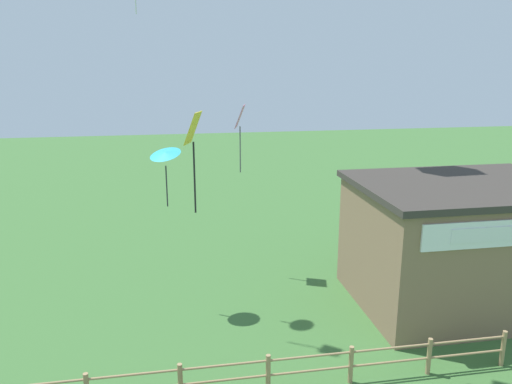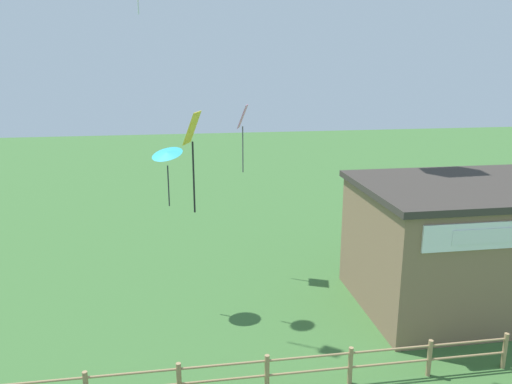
# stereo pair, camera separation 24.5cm
# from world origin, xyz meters

# --- Properties ---
(wooden_fence) EXTENTS (15.01, 0.14, 1.19)m
(wooden_fence) POSITION_xyz_m (-0.00, 5.99, 0.68)
(wooden_fence) COLOR #9E7F56
(wooden_fence) RESTS_ON ground_plane
(seaside_building) EXTENTS (8.05, 6.09, 4.83)m
(seaside_building) POSITION_xyz_m (8.39, 10.23, 2.43)
(seaside_building) COLOR #84664C
(seaside_building) RESTS_ON ground_plane
(kite_yellow_diamond) EXTENTS (0.54, 0.72, 2.70)m
(kite_yellow_diamond) POSITION_xyz_m (-1.87, 6.75, 7.16)
(kite_yellow_diamond) COLOR yellow
(kite_pink_diamond) EXTENTS (0.58, 0.82, 2.88)m
(kite_pink_diamond) POSITION_xyz_m (0.48, 14.62, 6.64)
(kite_pink_diamond) COLOR pink
(kite_cyan_delta) EXTENTS (1.57, 1.57, 2.20)m
(kite_cyan_delta) POSITION_xyz_m (-2.65, 11.76, 5.98)
(kite_cyan_delta) COLOR #2DB2C6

